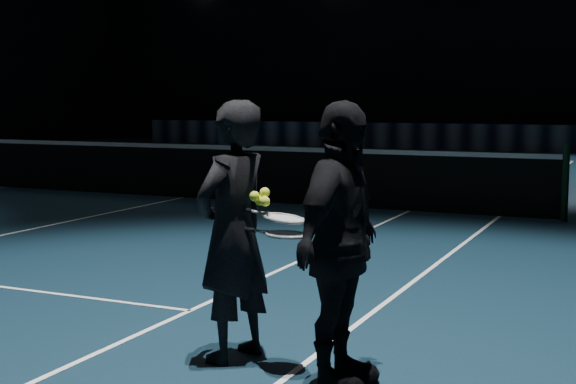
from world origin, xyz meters
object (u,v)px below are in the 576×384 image
Objects in this scene: racket_lower at (287,235)px; player_a at (233,232)px; player_b at (340,246)px; tennis_balls at (263,198)px; racket_upper at (284,218)px.

player_a is at bearing 180.00° from racket_lower.
player_b is (0.83, -0.20, 0.00)m from player_a.
player_a is 0.35m from tennis_balls.
player_a reaches higher than racket_lower.
tennis_balls is at bearing 90.48° from player_a.
racket_upper is at bearing -0.05° from tennis_balls.
tennis_balls is (-0.15, 0.00, 0.12)m from racket_upper.
player_b is at bearing -14.10° from tennis_balls.
player_a is at bearing 167.50° from tennis_balls.
racket_upper reaches higher than racket_lower.
racket_lower is at bearing -42.66° from racket_upper.
player_b is at bearing -9.08° from racket_upper.
racket_upper is at bearing 141.34° from racket_lower.
player_b is 14.35× the size of tennis_balls.
racket_upper is at bearing 95.07° from player_a.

